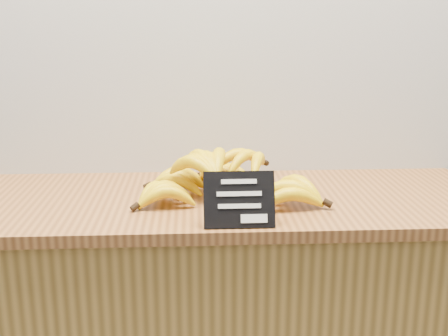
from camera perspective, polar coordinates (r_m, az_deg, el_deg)
counter_top at (r=1.51m, az=-0.10°, el=-3.37°), size 1.44×0.54×0.03m
chalkboard_sign at (r=1.27m, az=1.56°, el=-3.24°), size 0.16×0.05×0.12m
banana_pile at (r=1.49m, az=-0.50°, el=-1.04°), size 0.50×0.42×0.12m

